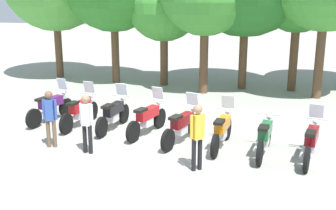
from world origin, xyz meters
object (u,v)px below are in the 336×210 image
object	(u,v)px
motorcycle_7	(311,141)
tree_2	(164,3)
motorcycle_4	(182,125)
motorcycle_1	(80,111)
person_0	(50,115)
motorcycle_2	(114,114)
motorcycle_3	(148,118)
person_2	(197,132)
motorcycle_0	(51,107)
person_1	(87,120)
motorcycle_5	(222,130)
motorcycle_6	(265,136)

from	to	relation	value
motorcycle_7	tree_2	distance (m)	10.42
motorcycle_4	motorcycle_1	bearing A→B (deg)	94.64
person_0	motorcycle_4	bearing A→B (deg)	-83.66
motorcycle_2	motorcycle_7	world-z (taller)	same
motorcycle_3	motorcycle_4	size ratio (longest dim) A/B	1.01
motorcycle_2	person_2	xyz separation A→B (m)	(3.10, -2.47, 0.45)
motorcycle_0	person_1	world-z (taller)	person_1
tree_2	motorcycle_2	bearing A→B (deg)	-88.88
person_1	tree_2	world-z (taller)	tree_2
motorcycle_5	person_2	world-z (taller)	person_2
motorcycle_1	tree_2	size ratio (longest dim) A/B	0.40
motorcycle_3	person_2	xyz separation A→B (m)	(1.93, -2.28, 0.45)
motorcycle_1	motorcycle_5	bearing A→B (deg)	-93.67
person_2	person_0	bearing A→B (deg)	-138.32
motorcycle_4	motorcycle_7	size ratio (longest dim) A/B	0.98
motorcycle_3	tree_2	world-z (taller)	tree_2
motorcycle_3	motorcycle_5	bearing A→B (deg)	-89.21
motorcycle_6	person_2	size ratio (longest dim) A/B	1.32
motorcycle_1	motorcycle_4	bearing A→B (deg)	-95.25
motorcycle_1	motorcycle_5	distance (m)	4.73
tree_2	person_2	bearing A→B (deg)	-70.73
motorcycle_2	person_2	world-z (taller)	person_2
motorcycle_4	person_1	bearing A→B (deg)	137.73
motorcycle_6	motorcycle_7	distance (m)	1.18
motorcycle_3	motorcycle_6	bearing A→B (deg)	-88.91
person_1	person_2	xyz separation A→B (m)	(3.05, -0.40, 0.03)
person_0	motorcycle_7	bearing A→B (deg)	-97.22
motorcycle_6	motorcycle_3	bearing A→B (deg)	83.10
motorcycle_4	person_0	xyz separation A→B (m)	(-3.46, -1.24, 0.42)
person_1	motorcycle_5	bearing A→B (deg)	117.38
motorcycle_6	motorcycle_4	bearing A→B (deg)	87.54
person_1	person_0	bearing A→B (deg)	-92.19
motorcycle_0	person_2	xyz separation A→B (m)	(5.43, -2.75, 0.45)
motorcycle_5	person_0	xyz separation A→B (m)	(-4.61, -1.14, 0.42)
motorcycle_2	motorcycle_1	bearing A→B (deg)	92.94
motorcycle_4	person_2	bearing A→B (deg)	-141.26
motorcycle_0	person_0	size ratio (longest dim) A/B	1.34
person_1	motorcycle_4	bearing A→B (deg)	128.21
motorcycle_1	motorcycle_2	size ratio (longest dim) A/B	1.00
motorcycle_6	motorcycle_0	bearing A→B (deg)	85.81
motorcycle_1	motorcycle_7	xyz separation A→B (m)	(7.00, -1.19, 0.00)
motorcycle_2	person_0	world-z (taller)	person_0
motorcycle_6	motorcycle_5	bearing A→B (deg)	83.72
person_1	person_2	distance (m)	3.07
motorcycle_5	person_1	bearing A→B (deg)	116.66
person_0	tree_2	xyz separation A→B (m)	(0.98, 8.67, 2.79)
motorcycle_2	motorcycle_3	bearing A→B (deg)	-94.06
motorcycle_0	motorcycle_3	bearing A→B (deg)	-85.17
person_1	tree_2	distance (m)	9.28
motorcycle_1	person_1	xyz separation A→B (m)	(1.22, -2.12, 0.42)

